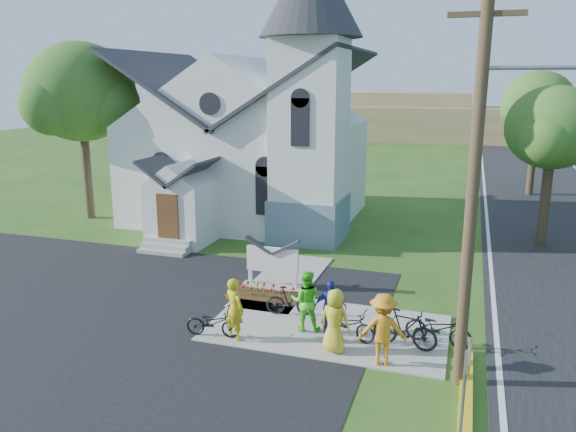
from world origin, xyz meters
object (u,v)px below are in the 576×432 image
(cyclist_1, at_px, (306,301))
(cyclist_3, at_px, (383,329))
(bike_1, at_px, (291,301))
(cyclist_0, at_px, (234,309))
(bike_2, at_px, (348,324))
(church_sign, at_px, (272,260))
(cyclist_2, at_px, (331,307))
(bike_3, at_px, (405,329))
(bike_4, at_px, (438,328))
(stop_sign, at_px, (467,371))
(bike_0, at_px, (213,323))
(utility_pole, at_px, (478,165))
(cyclist_4, at_px, (335,321))

(cyclist_1, relative_size, cyclist_3, 0.95)
(cyclist_1, distance_m, bike_1, 1.25)
(cyclist_0, height_order, bike_2, cyclist_0)
(church_sign, bearing_deg, cyclist_2, -46.42)
(cyclist_1, height_order, bike_3, cyclist_1)
(cyclist_1, xyz_separation_m, bike_1, (-0.75, 0.89, -0.44))
(bike_4, bearing_deg, bike_1, 91.47)
(stop_sign, bearing_deg, bike_0, 155.91)
(bike_0, relative_size, cyclist_2, 1.00)
(bike_4, bearing_deg, cyclist_0, 114.36)
(bike_0, xyz_separation_m, bike_2, (3.71, 1.07, 0.03))
(cyclist_0, distance_m, bike_3, 4.77)
(cyclist_2, bearing_deg, church_sign, -55.40)
(bike_2, height_order, bike_4, bike_4)
(utility_pole, bearing_deg, cyclist_2, 155.40)
(bike_0, xyz_separation_m, bike_1, (1.66, 2.14, 0.05))
(cyclist_0, bearing_deg, bike_3, -144.47)
(bike_3, bearing_deg, cyclist_4, 124.16)
(cyclist_0, height_order, cyclist_1, same)
(church_sign, bearing_deg, bike_0, -93.81)
(stop_sign, xyz_separation_m, cyclist_4, (-3.39, 3.30, -0.84))
(bike_1, distance_m, bike_2, 2.31)
(bike_4, bearing_deg, bike_0, 113.29)
(utility_pole, distance_m, stop_sign, 4.52)
(utility_pole, distance_m, bike_3, 5.24)
(church_sign, distance_m, bike_3, 6.02)
(cyclist_2, height_order, cyclist_4, cyclist_4)
(stop_sign, height_order, bike_3, stop_sign)
(utility_pole, bearing_deg, bike_3, 137.29)
(bike_4, bearing_deg, church_sign, 74.26)
(stop_sign, distance_m, bike_3, 4.57)
(cyclist_2, xyz_separation_m, cyclist_4, (0.38, -1.10, 0.09))
(bike_0, bearing_deg, bike_4, -84.05)
(bike_1, height_order, cyclist_3, cyclist_3)
(church_sign, relative_size, cyclist_1, 1.21)
(utility_pole, distance_m, bike_1, 7.56)
(stop_sign, height_order, bike_1, stop_sign)
(church_sign, xyz_separation_m, cyclist_0, (0.37, -4.26, -0.07))
(bike_0, height_order, bike_1, bike_1)
(stop_sign, relative_size, bike_0, 1.56)
(utility_pole, xyz_separation_m, stop_sign, (0.07, -2.70, -3.62))
(cyclist_0, bearing_deg, church_sign, -61.26)
(bike_2, bearing_deg, cyclist_2, 83.18)
(bike_1, bearing_deg, bike_2, -130.78)
(bike_2, relative_size, cyclist_4, 0.96)
(stop_sign, relative_size, cyclist_4, 1.40)
(utility_pole, xyz_separation_m, cyclist_3, (-1.99, 0.30, -4.39))
(stop_sign, xyz_separation_m, bike_0, (-6.92, 3.09, -1.32))
(church_sign, distance_m, cyclist_2, 4.15)
(bike_3, height_order, bike_4, bike_3)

